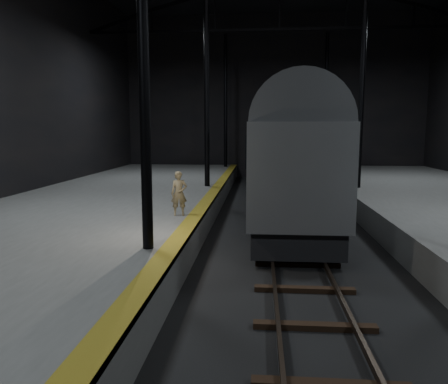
# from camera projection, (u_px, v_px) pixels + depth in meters

# --- Properties ---
(ground) EXTENTS (44.00, 44.00, 0.00)m
(ground) POSITION_uv_depth(u_px,v_px,m) (292.00, 248.00, 14.43)
(ground) COLOR black
(ground) RESTS_ON ground
(platform_left) EXTENTS (9.00, 43.80, 1.00)m
(platform_left) POSITION_uv_depth(u_px,v_px,m) (72.00, 229.00, 14.97)
(platform_left) COLOR #595956
(platform_left) RESTS_ON ground
(tactile_strip) EXTENTS (0.50, 43.80, 0.01)m
(tactile_strip) POSITION_uv_depth(u_px,v_px,m) (195.00, 216.00, 14.55)
(tactile_strip) COLOR brown
(tactile_strip) RESTS_ON platform_left
(track) EXTENTS (2.40, 43.00, 0.24)m
(track) POSITION_uv_depth(u_px,v_px,m) (292.00, 246.00, 14.42)
(track) COLOR #3F3328
(track) RESTS_ON ground
(train) EXTENTS (3.01, 20.12, 5.38)m
(train) POSITION_uv_depth(u_px,v_px,m) (283.00, 148.00, 21.38)
(train) COLOR #A7AAAF
(train) RESTS_ON ground
(woman) EXTENTS (0.60, 0.46, 1.50)m
(woman) POSITION_uv_depth(u_px,v_px,m) (179.00, 193.00, 14.65)
(woman) COLOR #8B7955
(woman) RESTS_ON platform_left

